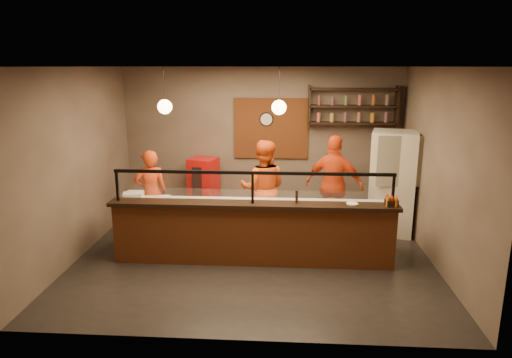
# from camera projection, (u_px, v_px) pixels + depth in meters

# --- Properties ---
(floor) EXTENTS (6.00, 6.00, 0.00)m
(floor) POSITION_uv_depth(u_px,v_px,m) (254.00, 256.00, 7.91)
(floor) COLOR black
(floor) RESTS_ON ground
(ceiling) EXTENTS (6.00, 6.00, 0.00)m
(ceiling) POSITION_uv_depth(u_px,v_px,m) (254.00, 67.00, 7.14)
(ceiling) COLOR #332B27
(ceiling) RESTS_ON wall_back
(wall_back) EXTENTS (6.00, 0.00, 6.00)m
(wall_back) POSITION_uv_depth(u_px,v_px,m) (262.00, 142.00, 9.95)
(wall_back) COLOR #756355
(wall_back) RESTS_ON floor
(wall_left) EXTENTS (0.00, 5.00, 5.00)m
(wall_left) POSITION_uv_depth(u_px,v_px,m) (77.00, 164.00, 7.71)
(wall_left) COLOR #756355
(wall_left) RESTS_ON floor
(wall_right) EXTENTS (0.00, 5.00, 5.00)m
(wall_right) POSITION_uv_depth(u_px,v_px,m) (440.00, 169.00, 7.34)
(wall_right) COLOR #756355
(wall_right) RESTS_ON floor
(wall_front) EXTENTS (6.00, 0.00, 6.00)m
(wall_front) POSITION_uv_depth(u_px,v_px,m) (238.00, 214.00, 5.10)
(wall_front) COLOR #756355
(wall_front) RESTS_ON floor
(brick_patch) EXTENTS (1.60, 0.04, 1.30)m
(brick_patch) POSITION_uv_depth(u_px,v_px,m) (271.00, 129.00, 9.83)
(brick_patch) COLOR #984A21
(brick_patch) RESTS_ON wall_back
(service_counter) EXTENTS (4.60, 0.25, 1.00)m
(service_counter) POSITION_uv_depth(u_px,v_px,m) (253.00, 235.00, 7.50)
(service_counter) COLOR #984A21
(service_counter) RESTS_ON floor
(counter_ledge) EXTENTS (4.70, 0.37, 0.06)m
(counter_ledge) POSITION_uv_depth(u_px,v_px,m) (253.00, 205.00, 7.37)
(counter_ledge) COLOR black
(counter_ledge) RESTS_ON service_counter
(worktop_cabinet) EXTENTS (4.60, 0.75, 0.85)m
(worktop_cabinet) POSITION_uv_depth(u_px,v_px,m) (255.00, 229.00, 8.00)
(worktop_cabinet) COLOR gray
(worktop_cabinet) RESTS_ON floor
(worktop) EXTENTS (4.60, 0.75, 0.05)m
(worktop) POSITION_uv_depth(u_px,v_px,m) (255.00, 205.00, 7.89)
(worktop) COLOR silver
(worktop) RESTS_ON worktop_cabinet
(sneeze_guard) EXTENTS (4.50, 0.05, 0.52)m
(sneeze_guard) POSITION_uv_depth(u_px,v_px,m) (253.00, 184.00, 7.29)
(sneeze_guard) COLOR white
(sneeze_guard) RESTS_ON counter_ledge
(wall_shelving) EXTENTS (1.84, 0.28, 0.85)m
(wall_shelving) POSITION_uv_depth(u_px,v_px,m) (353.00, 106.00, 9.46)
(wall_shelving) COLOR black
(wall_shelving) RESTS_ON wall_back
(wall_clock) EXTENTS (0.30, 0.04, 0.30)m
(wall_clock) POSITION_uv_depth(u_px,v_px,m) (266.00, 119.00, 9.78)
(wall_clock) COLOR black
(wall_clock) RESTS_ON wall_back
(pendant_left) EXTENTS (0.24, 0.24, 0.77)m
(pendant_left) POSITION_uv_depth(u_px,v_px,m) (165.00, 107.00, 7.58)
(pendant_left) COLOR black
(pendant_left) RESTS_ON ceiling
(pendant_right) EXTENTS (0.24, 0.24, 0.77)m
(pendant_right) POSITION_uv_depth(u_px,v_px,m) (279.00, 107.00, 7.46)
(pendant_right) COLOR black
(pendant_right) RESTS_ON ceiling
(cook_left) EXTENTS (0.71, 0.58, 1.68)m
(cook_left) POSITION_uv_depth(u_px,v_px,m) (151.00, 193.00, 8.76)
(cook_left) COLOR #E34215
(cook_left) RESTS_ON floor
(cook_mid) EXTENTS (0.93, 0.74, 1.87)m
(cook_mid) POSITION_uv_depth(u_px,v_px,m) (263.00, 188.00, 8.71)
(cook_mid) COLOR #E05315
(cook_mid) RESTS_ON floor
(cook_right) EXTENTS (1.23, 0.85, 1.94)m
(cook_right) POSITION_uv_depth(u_px,v_px,m) (334.00, 185.00, 8.81)
(cook_right) COLOR #E14315
(cook_right) RESTS_ON floor
(fridge) EXTENTS (1.00, 0.96, 2.01)m
(fridge) POSITION_uv_depth(u_px,v_px,m) (392.00, 183.00, 8.86)
(fridge) COLOR beige
(fridge) RESTS_ON floor
(red_cooler) EXTENTS (0.68, 0.64, 1.29)m
(red_cooler) POSITION_uv_depth(u_px,v_px,m) (204.00, 187.00, 9.92)
(red_cooler) COLOR red
(red_cooler) RESTS_ON floor
(pizza_dough) EXTENTS (0.60, 0.60, 0.01)m
(pizza_dough) POSITION_uv_depth(u_px,v_px,m) (270.00, 205.00, 7.75)
(pizza_dough) COLOR white
(pizza_dough) RESTS_ON worktop
(prep_tub_a) EXTENTS (0.29, 0.24, 0.14)m
(prep_tub_a) POSITION_uv_depth(u_px,v_px,m) (135.00, 195.00, 8.11)
(prep_tub_a) COLOR silver
(prep_tub_a) RESTS_ON worktop
(prep_tub_b) EXTENTS (0.36, 0.32, 0.15)m
(prep_tub_b) POSITION_uv_depth(u_px,v_px,m) (132.00, 197.00, 7.99)
(prep_tub_b) COLOR white
(prep_tub_b) RESTS_ON worktop
(prep_tub_c) EXTENTS (0.31, 0.28, 0.13)m
(prep_tub_c) POSITION_uv_depth(u_px,v_px,m) (163.00, 200.00, 7.82)
(prep_tub_c) COLOR silver
(prep_tub_c) RESTS_ON worktop
(rolling_pin) EXTENTS (0.40, 0.07, 0.07)m
(rolling_pin) POSITION_uv_depth(u_px,v_px,m) (195.00, 201.00, 7.88)
(rolling_pin) COLOR yellow
(rolling_pin) RESTS_ON worktop
(condiment_caddy) EXTENTS (0.21, 0.18, 0.10)m
(condiment_caddy) POSITION_uv_depth(u_px,v_px,m) (391.00, 203.00, 7.19)
(condiment_caddy) COLOR black
(condiment_caddy) RESTS_ON counter_ledge
(pepper_mill) EXTENTS (0.05, 0.05, 0.21)m
(pepper_mill) POSITION_uv_depth(u_px,v_px,m) (297.00, 197.00, 7.35)
(pepper_mill) COLOR black
(pepper_mill) RESTS_ON counter_ledge
(small_plate) EXTENTS (0.22, 0.22, 0.01)m
(small_plate) POSITION_uv_depth(u_px,v_px,m) (352.00, 204.00, 7.31)
(small_plate) COLOR white
(small_plate) RESTS_ON counter_ledge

